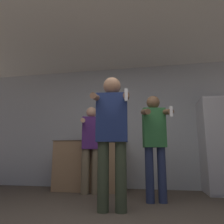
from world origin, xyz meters
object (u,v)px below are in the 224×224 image
object	(u,v)px
refrigerator	(223,145)
person_spectator_back	(91,145)
person_woman_foreground	(112,132)
person_man_side	(155,138)
bottle_amber_bourbon	(90,135)
bottle_red_label	(101,136)
bottle_tall_gin	(116,135)

from	to	relation	value
refrigerator	person_spectator_back	size ratio (longest dim) A/B	1.09
refrigerator	person_woman_foreground	xyz separation A→B (m)	(-1.73, -1.52, 0.12)
refrigerator	person_man_side	world-z (taller)	refrigerator
bottle_amber_bourbon	bottle_red_label	distance (m)	0.23
bottle_tall_gin	person_man_side	xyz separation A→B (m)	(0.75, -0.92, -0.13)
person_woman_foreground	person_spectator_back	xyz separation A→B (m)	(-0.59, 1.10, -0.12)
bottle_red_label	person_spectator_back	world-z (taller)	person_spectator_back
bottle_tall_gin	person_woman_foreground	world-z (taller)	person_woman_foreground
refrigerator	bottle_tall_gin	bearing A→B (deg)	179.66
person_woman_foreground	person_man_side	distance (m)	0.81
bottle_amber_bourbon	person_woman_foreground	bearing A→B (deg)	-63.94
bottle_tall_gin	bottle_red_label	size ratio (longest dim) A/B	0.96
bottle_tall_gin	person_man_side	distance (m)	1.19
bottle_amber_bourbon	person_woman_foreground	distance (m)	1.70
bottle_red_label	person_woman_foreground	size ratio (longest dim) A/B	0.17
bottle_tall_gin	bottle_amber_bourbon	world-z (taller)	bottle_amber_bourbon
bottle_tall_gin	bottle_red_label	distance (m)	0.30
bottle_tall_gin	bottle_amber_bourbon	distance (m)	0.53
bottle_tall_gin	bottle_amber_bourbon	xyz separation A→B (m)	(-0.53, 0.00, 0.01)
bottle_amber_bourbon	bottle_red_label	bearing A→B (deg)	-0.00
bottle_amber_bourbon	bottle_red_label	size ratio (longest dim) A/B	1.00
refrigerator	person_woman_foreground	world-z (taller)	person_woman_foreground
bottle_amber_bourbon	refrigerator	bearing A→B (deg)	-0.27
refrigerator	bottle_tall_gin	world-z (taller)	refrigerator
bottle_red_label	bottle_tall_gin	bearing A→B (deg)	0.00
person_man_side	person_spectator_back	bearing A→B (deg)	156.24
person_spectator_back	bottle_red_label	bearing A→B (deg)	79.84
refrigerator	bottle_amber_bourbon	xyz separation A→B (m)	(-2.48, 0.01, 0.22)
bottle_red_label	person_spectator_back	bearing A→B (deg)	-100.16
person_woman_foreground	bottle_amber_bourbon	bearing A→B (deg)	116.06
refrigerator	person_man_side	size ratio (longest dim) A/B	1.07
bottle_red_label	person_man_side	distance (m)	1.40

